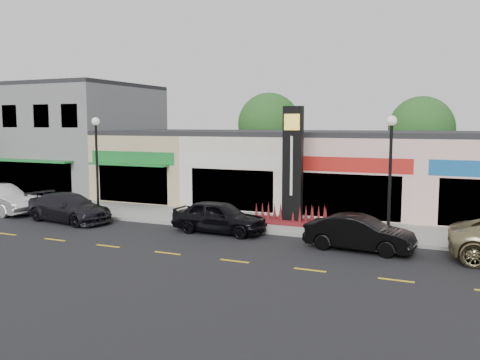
{
  "coord_description": "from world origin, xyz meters",
  "views": [
    {
      "loc": [
        10.85,
        -20.38,
        5.27
      ],
      "look_at": [
        0.16,
        4.0,
        2.31
      ],
      "focal_mm": 38.0,
      "sensor_mm": 36.0,
      "label": 1
    }
  ],
  "objects_px": {
    "lamp_west_near": "(97,156)",
    "car_black_sedan": "(219,217)",
    "lamp_east_near": "(390,165)",
    "car_dark_sedan": "(69,208)",
    "car_black_conv": "(359,233)",
    "pylon_sign": "(293,183)"
  },
  "relations": [
    {
      "from": "lamp_west_near",
      "to": "car_black_sedan",
      "type": "relative_size",
      "value": 1.18
    },
    {
      "from": "lamp_east_near",
      "to": "car_black_sedan",
      "type": "xyz_separation_m",
      "value": [
        -7.78,
        -1.14,
        -2.68
      ]
    },
    {
      "from": "car_dark_sedan",
      "to": "car_black_conv",
      "type": "height_order",
      "value": "car_dark_sedan"
    },
    {
      "from": "lamp_west_near",
      "to": "car_black_sedan",
      "type": "height_order",
      "value": "lamp_west_near"
    },
    {
      "from": "pylon_sign",
      "to": "car_black_sedan",
      "type": "distance_m",
      "value": 4.24
    },
    {
      "from": "lamp_west_near",
      "to": "car_black_sedan",
      "type": "bearing_deg",
      "value": -7.88
    },
    {
      "from": "lamp_east_near",
      "to": "car_black_sedan",
      "type": "height_order",
      "value": "lamp_east_near"
    },
    {
      "from": "lamp_east_near",
      "to": "car_black_conv",
      "type": "bearing_deg",
      "value": -115.7
    },
    {
      "from": "car_black_sedan",
      "to": "car_black_conv",
      "type": "distance_m",
      "value": 6.9
    },
    {
      "from": "pylon_sign",
      "to": "lamp_west_near",
      "type": "bearing_deg",
      "value": -171.23
    },
    {
      "from": "lamp_west_near",
      "to": "lamp_east_near",
      "type": "relative_size",
      "value": 1.0
    },
    {
      "from": "lamp_west_near",
      "to": "lamp_east_near",
      "type": "xyz_separation_m",
      "value": [
        16.0,
        0.0,
        0.0
      ]
    },
    {
      "from": "lamp_east_near",
      "to": "car_black_sedan",
      "type": "distance_m",
      "value": 8.3
    },
    {
      "from": "lamp_east_near",
      "to": "lamp_west_near",
      "type": "bearing_deg",
      "value": 180.0
    },
    {
      "from": "lamp_west_near",
      "to": "car_dark_sedan",
      "type": "distance_m",
      "value": 3.31
    },
    {
      "from": "lamp_west_near",
      "to": "pylon_sign",
      "type": "relative_size",
      "value": 0.91
    },
    {
      "from": "car_black_sedan",
      "to": "pylon_sign",
      "type": "bearing_deg",
      "value": -42.77
    },
    {
      "from": "lamp_west_near",
      "to": "car_dark_sedan",
      "type": "bearing_deg",
      "value": -103.84
    },
    {
      "from": "lamp_east_near",
      "to": "pylon_sign",
      "type": "distance_m",
      "value": 5.42
    },
    {
      "from": "car_black_sedan",
      "to": "car_black_conv",
      "type": "relative_size",
      "value": 1.04
    },
    {
      "from": "lamp_east_near",
      "to": "car_black_sedan",
      "type": "bearing_deg",
      "value": -171.68
    },
    {
      "from": "pylon_sign",
      "to": "car_black_sedan",
      "type": "relative_size",
      "value": 1.29
    }
  ]
}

